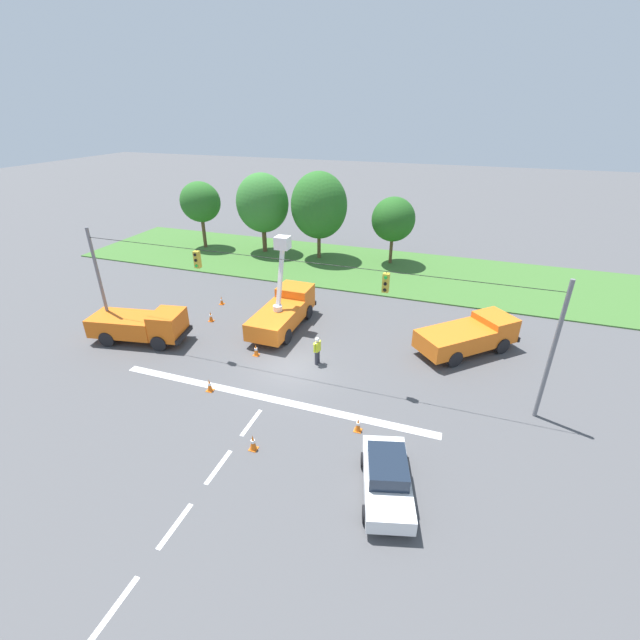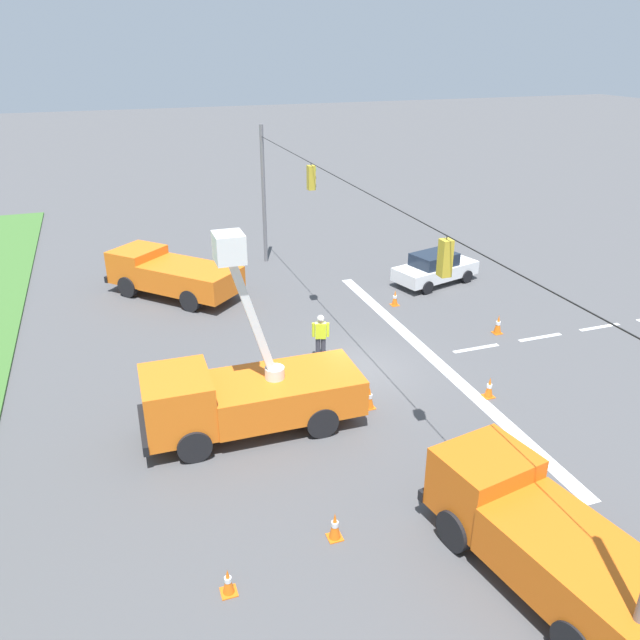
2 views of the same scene
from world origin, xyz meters
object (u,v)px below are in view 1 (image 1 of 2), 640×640
Objects in this scene: tree_west at (262,203)px; traffic_cone_near_bucket at (222,300)px; road_worker at (317,349)px; traffic_cone_foreground_right at (358,425)px; tree_far_west at (200,202)px; utility_truck_support_near at (141,325)px; utility_truck_support_far at (469,335)px; utility_truck_bucket_lift at (284,309)px; tree_east at (393,219)px; tree_centre at (319,206)px; sedan_white at (387,477)px; traffic_cone_foreground_left at (209,385)px; traffic_cone_lane_edge_a at (253,442)px; traffic_cone_mid_left at (256,350)px; traffic_cone_mid_right at (211,316)px.

traffic_cone_near_bucket is at bearing -78.97° from tree_west.
road_worker reaches higher than traffic_cone_foreground_right.
utility_truck_support_near is at bearing -68.63° from tree_far_west.
traffic_cone_near_bucket is at bearing 176.62° from utility_truck_support_far.
tree_east is at bearing 73.86° from utility_truck_bucket_lift.
utility_truck_support_far is (14.61, -13.90, -4.11)m from tree_centre.
traffic_cone_foreground_left is at bearing 160.90° from sedan_white.
tree_centre is 1.32× the size of tree_east.
tree_centre is 10.35× the size of traffic_cone_lane_edge_a.
sedan_white reaches higher than traffic_cone_lane_edge_a.
tree_far_west is at bearing -176.20° from tree_east.
tree_far_west is 1.08× the size of utility_truck_support_far.
tree_east is (7.01, 0.69, -0.91)m from tree_centre.
tree_west is at bearing 124.19° from sedan_white.
tree_centre is 20.56m from utility_truck_support_near.
utility_truck_bucket_lift is (8.54, -14.71, -3.72)m from tree_west.
road_worker is at bearing 5.08° from traffic_cone_mid_left.
traffic_cone_foreground_left is 8.31m from traffic_cone_foreground_right.
traffic_cone_foreground_left is at bearing -102.63° from tree_east.
utility_truck_support_far is 12.74m from sedan_white.
road_worker is (12.26, -18.45, -4.02)m from tree_west.
tree_east reaches higher than sedan_white.
traffic_cone_near_bucket is at bearing 150.33° from road_worker.
road_worker is at bearing 87.42° from traffic_cone_lane_edge_a.
tree_east is 7.85× the size of traffic_cone_lane_edge_a.
utility_truck_support_far is at bearing -43.56° from tree_centre.
traffic_cone_near_bucket is (9.22, -12.22, -4.49)m from tree_far_west.
road_worker is at bearing 125.50° from sedan_white.
utility_truck_bucket_lift is at bearing 106.59° from traffic_cone_lane_edge_a.
sedan_white reaches higher than traffic_cone_mid_right.
tree_east is at bearing 97.21° from traffic_cone_foreground_right.
road_worker is at bearing -29.67° from traffic_cone_near_bucket.
tree_far_west is at bearing 123.70° from traffic_cone_mid_right.
tree_west reaches higher than tree_far_west.
utility_truck_support_near is at bearing -174.72° from traffic_cone_mid_left.
tree_far_west is 31.77m from traffic_cone_lane_edge_a.
road_worker is (6.29, -18.38, -4.20)m from tree_centre.
traffic_cone_foreground_left is at bearing -58.48° from traffic_cone_mid_right.
tree_east is 24.48m from traffic_cone_foreground_right.
utility_truck_bucket_lift is 6.37m from traffic_cone_near_bucket.
tree_far_west is 24.00m from traffic_cone_mid_left.
utility_truck_bucket_lift is at bearing 31.34° from utility_truck_support_near.
traffic_cone_foreground_left is at bearing -71.36° from tree_west.
utility_truck_support_far is at bearing 28.33° from road_worker.
tree_centre reaches higher than tree_east.
utility_truck_support_near is 13.04m from traffic_cone_lane_edge_a.
road_worker is 11.24m from traffic_cone_near_bucket.
traffic_cone_mid_left is (8.41, -18.79, -4.64)m from tree_west.
utility_truck_support_near is 8.74× the size of traffic_cone_foreground_left.
tree_west reaches higher than traffic_cone_near_bucket.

